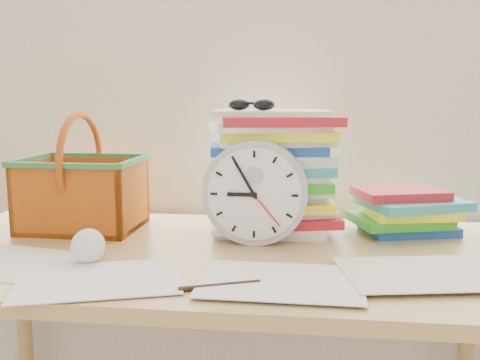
# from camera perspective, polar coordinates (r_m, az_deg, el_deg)

# --- Properties ---
(curtain) EXTENTS (2.40, 0.01, 2.50)m
(curtain) POSITION_cam_1_polar(r_m,az_deg,el_deg) (1.56, -0.30, 16.48)
(curtain) COLOR silver
(curtain) RESTS_ON room_shell
(desk) EXTENTS (1.40, 0.70, 0.75)m
(desk) POSITION_cam_1_polar(r_m,az_deg,el_deg) (1.25, -2.54, -10.75)
(desk) COLOR tan
(desk) RESTS_ON ground
(paper_stack) EXTENTS (0.35, 0.31, 0.31)m
(paper_stack) POSITION_cam_1_polar(r_m,az_deg,el_deg) (1.37, 3.52, 0.96)
(paper_stack) COLOR white
(paper_stack) RESTS_ON desk
(clock) EXTENTS (0.25, 0.05, 0.25)m
(clock) POSITION_cam_1_polar(r_m,az_deg,el_deg) (1.25, 1.63, -1.34)
(clock) COLOR #AEAFB0
(clock) RESTS_ON desk
(sunglasses) EXTENTS (0.16, 0.15, 0.03)m
(sunglasses) POSITION_cam_1_polar(r_m,az_deg,el_deg) (1.30, 1.23, 8.06)
(sunglasses) COLOR black
(sunglasses) RESTS_ON paper_stack
(book_stack) EXTENTS (0.32, 0.28, 0.11)m
(book_stack) POSITION_cam_1_polar(r_m,az_deg,el_deg) (1.42, 17.32, -3.19)
(book_stack) COLOR white
(book_stack) RESTS_ON desk
(basket) EXTENTS (0.30, 0.24, 0.30)m
(basket) POSITION_cam_1_polar(r_m,az_deg,el_deg) (1.44, -16.53, 0.78)
(basket) COLOR #CC5F13
(basket) RESTS_ON desk
(crumpled_ball) EXTENTS (0.07, 0.07, 0.07)m
(crumpled_ball) POSITION_cam_1_polar(r_m,az_deg,el_deg) (1.17, -15.92, -6.76)
(crumpled_ball) COLOR white
(crumpled_ball) RESTS_ON desk
(pen) EXTENTS (0.15, 0.07, 0.01)m
(pen) POSITION_cam_1_polar(r_m,az_deg,el_deg) (0.99, -2.16, -11.20)
(pen) COLOR black
(pen) RESTS_ON desk
(scattered_papers) EXTENTS (1.26, 0.42, 0.02)m
(scattered_papers) POSITION_cam_1_polar(r_m,az_deg,el_deg) (1.22, -2.56, -7.19)
(scattered_papers) COLOR white
(scattered_papers) RESTS_ON desk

